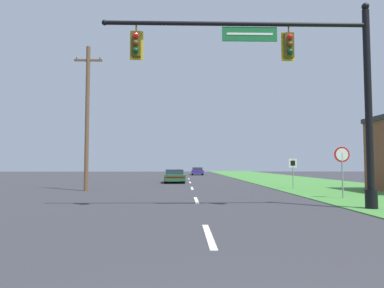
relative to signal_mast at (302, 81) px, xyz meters
The scene contains 8 objects.
grass_verge_right 21.12m from the signal_mast, 71.19° to the left, with size 10.00×110.00×0.04m.
road_center_line 13.03m from the signal_mast, 108.65° to the left, with size 0.16×34.80×0.01m.
signal_mast is the anchor object (origin of this frame).
car_ahead 20.21m from the signal_mast, 105.65° to the left, with size 2.07×4.30×1.19m.
far_car 42.99m from the signal_mast, 93.02° to the left, with size 1.82×4.35×1.19m.
stop_sign 5.95m from the signal_mast, 50.03° to the left, with size 0.76×0.07×2.50m.
route_sign_post 11.47m from the signal_mast, 74.17° to the left, with size 0.55×0.06×2.03m.
utility_pole_near 14.16m from the signal_mast, 138.92° to the left, with size 1.80×0.26×9.33m.
Camera 1 is at (-0.59, -2.12, 1.67)m, focal length 32.00 mm.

